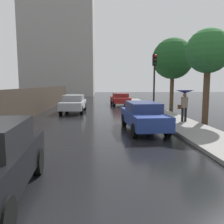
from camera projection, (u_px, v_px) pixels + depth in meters
name	position (u px, v px, depth m)	size (l,w,h in m)	color
car_blue_mid_road	(143.00, 116.00, 11.36)	(1.86, 4.44, 1.42)	navy
car_red_far_ahead	(120.00, 99.00, 24.68)	(1.96, 4.32, 1.31)	maroon
car_silver_behind_camera	(74.00, 103.00, 18.73)	(1.89, 4.56, 1.41)	#B2B5BA
pedestrian_with_umbrella_far	(185.00, 97.00, 13.06)	(1.05, 1.05, 1.84)	black
traffic_light	(154.00, 73.00, 15.36)	(0.26, 0.39, 4.16)	black
street_tree_near	(208.00, 52.00, 12.96)	(2.53, 2.53, 5.47)	#4C3823
street_tree_mid	(173.00, 59.00, 19.96)	(3.58, 3.58, 6.32)	#4C3823
distant_tower	(60.00, 19.00, 44.75)	(13.30, 12.03, 34.75)	#9E9993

